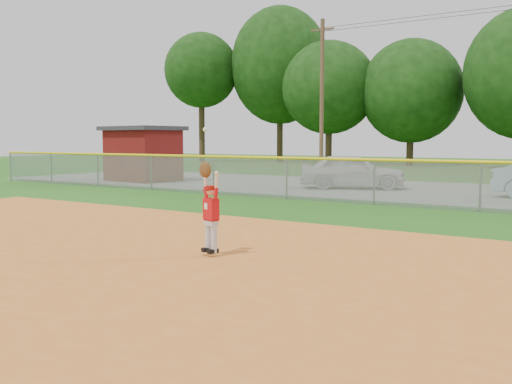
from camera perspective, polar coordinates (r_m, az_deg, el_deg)
ground at (r=10.71m, az=-8.55°, el=-6.47°), size 120.00×120.00×0.00m
clay_infield at (r=8.77m, az=-21.91°, el=-9.32°), size 24.00×16.00×0.04m
parking_strip at (r=24.91m, az=16.78°, el=0.10°), size 44.00×10.00×0.03m
car_white_a at (r=25.22m, az=9.63°, el=2.10°), size 4.88×3.54×1.54m
utility_shed at (r=30.08m, az=-11.24°, el=3.81°), size 4.06×3.31×2.84m
outfield_fence at (r=19.18m, az=11.74°, el=1.32°), size 40.06×0.10×1.55m
power_lines at (r=30.51m, az=22.10°, el=9.62°), size 19.40×0.24×9.00m
ballplayer at (r=10.46m, az=-4.61°, el=-1.54°), size 0.55×0.33×2.29m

